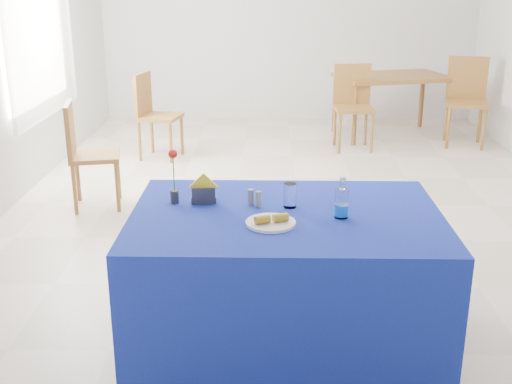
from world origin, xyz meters
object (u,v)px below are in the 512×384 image
plate (271,223)px  blue_table (285,280)px  chair_win_a (84,148)px  chair_bg_right (467,95)px  chair_win_b (152,110)px  chair_bg_left (353,100)px  water_bottle (342,204)px  oak_table (392,81)px

plate → blue_table: (0.08, 0.16, -0.39)m
chair_win_a → chair_bg_right: bearing=-71.2°
chair_win_b → chair_bg_left: bearing=-66.1°
blue_table → chair_win_b: 3.97m
blue_table → chair_bg_left: (0.87, 4.20, 0.17)m
water_bottle → oak_table: water_bottle is taller
chair_bg_right → plate: bearing=-105.8°
blue_table → oak_table: blue_table is taller
oak_table → chair_bg_right: bearing=-25.5°
water_bottle → chair_win_b: bearing=113.3°
water_bottle → chair_win_b: size_ratio=0.23×
oak_table → chair_win_b: (-2.76, -1.07, -0.14)m
blue_table → plate: bearing=-117.0°
water_bottle → blue_table: bearing=168.6°
plate → chair_bg_left: (0.95, 4.36, -0.22)m
water_bottle → chair_bg_right: bearing=66.5°
plate → chair_bg_right: bearing=63.3°
oak_table → chair_win_a: bearing=-139.0°
plate → blue_table: size_ratio=0.15×
blue_table → chair_bg_right: size_ratio=1.58×
chair_bg_left → chair_win_b: size_ratio=1.03×
blue_table → chair_win_b: size_ratio=1.73×
plate → chair_win_b: chair_win_b is taller
water_bottle → plate: bearing=-163.8°
blue_table → water_bottle: bearing=-11.4°
blue_table → chair_bg_left: chair_bg_left is taller
plate → chair_bg_left: chair_bg_left is taller
blue_table → chair_win_a: bearing=127.8°
blue_table → chair_bg_right: (2.22, 4.41, 0.21)m
chair_bg_right → chair_win_a: chair_bg_right is taller
water_bottle → chair_win_a: size_ratio=0.24×
chair_bg_right → chair_win_b: 3.63m
plate → oak_table: size_ratio=0.17×
water_bottle → oak_table: (1.13, 4.85, -0.15)m
plate → chair_win_b: 4.10m
chair_bg_left → chair_bg_right: 1.36m
water_bottle → chair_win_b: (-1.63, 3.78, -0.30)m
chair_win_a → chair_win_b: 1.62m
water_bottle → chair_bg_left: (0.59, 4.26, -0.28)m
chair_bg_right → chair_win_a: 4.49m
blue_table → chair_bg_right: 4.94m
blue_table → chair_win_b: chair_win_b is taller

